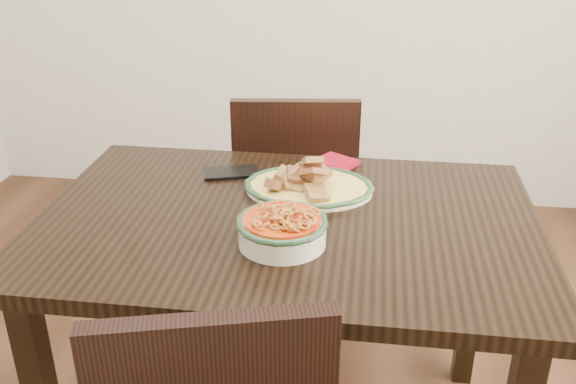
# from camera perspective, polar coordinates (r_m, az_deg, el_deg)

# --- Properties ---
(dining_table) EXTENTS (1.27, 0.84, 0.75)m
(dining_table) POSITION_cam_1_polar(r_m,az_deg,el_deg) (1.67, -0.09, -5.02)
(dining_table) COLOR black
(dining_table) RESTS_ON ground
(chair_far) EXTENTS (0.47, 0.47, 0.89)m
(chair_far) POSITION_cam_1_polar(r_m,az_deg,el_deg) (2.31, 0.64, -0.32)
(chair_far) COLOR black
(chair_far) RESTS_ON ground
(fish_plate) EXTENTS (0.35, 0.27, 0.11)m
(fish_plate) POSITION_cam_1_polar(r_m,az_deg,el_deg) (1.74, 1.87, 1.42)
(fish_plate) COLOR #EDE4C8
(fish_plate) RESTS_ON dining_table
(noodle_bowl) EXTENTS (0.22, 0.22, 0.08)m
(noodle_bowl) POSITION_cam_1_polar(r_m,az_deg,el_deg) (1.49, -0.53, -3.12)
(noodle_bowl) COLOR beige
(noodle_bowl) RESTS_ON dining_table
(smartphone) EXTENTS (0.17, 0.13, 0.01)m
(smartphone) POSITION_cam_1_polar(r_m,az_deg,el_deg) (1.87, -5.10, 1.73)
(smartphone) COLOR black
(smartphone) RESTS_ON dining_table
(napkin) EXTENTS (0.15, 0.14, 0.01)m
(napkin) POSITION_cam_1_polar(r_m,az_deg,el_deg) (1.94, 4.29, 2.66)
(napkin) COLOR maroon
(napkin) RESTS_ON dining_table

